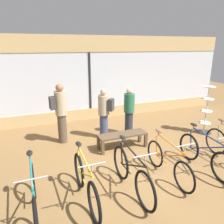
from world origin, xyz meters
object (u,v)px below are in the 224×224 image
bicycle_left (85,183)px  customer_near_rack (104,112)px  bicycle_right (204,155)px  bicycle_far_left (34,196)px  bicycle_center_left (131,173)px  display_bench (122,136)px  customer_mid_floor (61,112)px  accessory_rack (206,113)px  customer_by_window (129,111)px  bicycle_center_right (168,162)px

bicycle_left → customer_near_rack: customer_near_rack is taller
bicycle_left → bicycle_right: 2.88m
bicycle_far_left → bicycle_center_left: 1.83m
bicycle_left → bicycle_center_left: bicycle_center_left is taller
display_bench → customer_mid_floor: (-1.54, 1.03, 0.61)m
bicycle_right → customer_mid_floor: 4.03m
bicycle_right → bicycle_center_left: bearing=-176.9°
accessory_rack → bicycle_right: bearing=-133.9°
customer_near_rack → customer_mid_floor: size_ratio=0.88×
bicycle_center_left → customer_mid_floor: bearing=107.3°
bicycle_far_left → customer_by_window: 4.12m
bicycle_center_left → customer_near_rack: 2.79m
bicycle_center_right → customer_mid_floor: 3.37m
bicycle_left → customer_mid_floor: (0.02, 2.83, 0.58)m
bicycle_center_left → bicycle_left: bearing=176.6°
bicycle_left → customer_by_window: bearing=50.7°
accessory_rack → customer_near_rack: bearing=166.0°
bicycle_far_left → bicycle_right: (3.78, 0.08, 0.00)m
bicycle_left → customer_near_rack: bearing=63.5°
customer_by_window → customer_mid_floor: bearing=175.6°
bicycle_center_left → customer_by_window: size_ratio=1.16×
bicycle_center_left → accessory_rack: bearing=27.3°
bicycle_right → accessory_rack: (1.73, 1.80, 0.31)m
customer_near_rack → customer_by_window: 0.85m
bicycle_left → bicycle_far_left: bearing=-177.9°
bicycle_center_right → display_bench: size_ratio=1.22×
display_bench → bicycle_center_left: bearing=-109.0°
bicycle_far_left → customer_mid_floor: bearing=72.0°
bicycle_center_right → display_bench: 1.73m
display_bench → customer_mid_floor: size_ratio=0.78×
bicycle_far_left → bicycle_center_right: bicycle_far_left is taller
customer_by_window → bicycle_far_left: bearing=-138.8°
bicycle_left → accessory_rack: bearing=21.8°
bicycle_right → display_bench: (-1.32, 1.74, -0.02)m
bicycle_left → customer_near_rack: 3.01m
bicycle_center_right → bicycle_center_left: bearing=-171.3°
bicycle_center_left → customer_mid_floor: size_ratio=1.00×
bicycle_far_left → display_bench: bearing=36.5°
customer_near_rack → bicycle_center_left: bearing=-98.5°
customer_near_rack → display_bench: bearing=-75.1°
bicycle_center_left → bicycle_right: size_ratio=1.02×
bicycle_left → bicycle_center_left: 0.92m
bicycle_far_left → customer_near_rack: customer_near_rack is taller
bicycle_left → bicycle_right: (2.88, 0.05, -0.01)m
bicycle_center_left → customer_near_rack: size_ratio=1.14×
bicycle_center_right → display_bench: bicycle_center_right is taller
bicycle_far_left → bicycle_left: bicycle_left is taller
customer_mid_floor → bicycle_center_left: bearing=-72.7°
bicycle_center_right → customer_near_rack: (-0.56, 2.57, 0.48)m
display_bench → accessory_rack: bearing=1.0°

